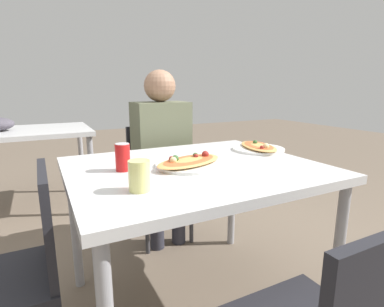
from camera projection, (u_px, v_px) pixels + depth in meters
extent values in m
plane|color=#6B5B4C|center=(194.00, 302.00, 1.61)|extent=(14.00, 14.00, 0.00)
cube|color=silver|center=(195.00, 169.00, 1.45)|extent=(1.17, 0.98, 0.04)
cylinder|color=#99999E|center=(338.00, 256.00, 1.40)|extent=(0.05, 0.05, 0.72)
cylinder|color=#99999E|center=(75.00, 228.00, 1.68)|extent=(0.05, 0.05, 0.72)
cylinder|color=#99999E|center=(232.00, 197.00, 2.15)|extent=(0.05, 0.05, 0.72)
cube|color=black|center=(161.00, 184.00, 2.22)|extent=(0.40, 0.40, 0.04)
cube|color=black|center=(151.00, 151.00, 2.33)|extent=(0.38, 0.03, 0.39)
cylinder|color=#38383D|center=(191.00, 216.00, 2.19)|extent=(0.03, 0.03, 0.41)
cylinder|color=#38383D|center=(147.00, 226.00, 2.04)|extent=(0.03, 0.03, 0.41)
cylinder|color=#38383D|center=(173.00, 201.00, 2.49)|extent=(0.03, 0.03, 0.41)
cylinder|color=#38383D|center=(133.00, 208.00, 2.34)|extent=(0.03, 0.03, 0.41)
cube|color=black|center=(47.00, 220.00, 1.11)|extent=(0.03, 0.38, 0.39)
cylinder|color=#38383D|center=(53.00, 297.00, 1.35)|extent=(0.03, 0.03, 0.41)
cylinder|color=#2D2D38|center=(178.00, 214.00, 2.19)|extent=(0.10, 0.10, 0.45)
cylinder|color=#2D2D38|center=(157.00, 218.00, 2.11)|extent=(0.10, 0.10, 0.45)
cube|color=#60664C|center=(161.00, 143.00, 2.12)|extent=(0.38, 0.25, 0.58)
sphere|color=#997056|center=(160.00, 86.00, 2.04)|extent=(0.22, 0.22, 0.22)
cylinder|color=white|center=(189.00, 165.00, 1.43)|extent=(0.32, 0.32, 0.01)
ellipsoid|color=tan|center=(189.00, 161.00, 1.43)|extent=(0.42, 0.31, 0.02)
ellipsoid|color=#D16033|center=(189.00, 160.00, 1.43)|extent=(0.34, 0.25, 0.01)
sphere|color=#335928|center=(196.00, 155.00, 1.49)|extent=(0.03, 0.03, 0.03)
sphere|color=beige|center=(173.00, 160.00, 1.38)|extent=(0.03, 0.03, 0.03)
sphere|color=maroon|center=(205.00, 154.00, 1.50)|extent=(0.04, 0.04, 0.04)
sphere|color=maroon|center=(196.00, 156.00, 1.48)|extent=(0.02, 0.02, 0.02)
sphere|color=#335928|center=(175.00, 159.00, 1.41)|extent=(0.03, 0.03, 0.03)
sphere|color=maroon|center=(172.00, 159.00, 1.41)|extent=(0.03, 0.03, 0.03)
cylinder|color=red|center=(123.00, 157.00, 1.34)|extent=(0.07, 0.07, 0.12)
cylinder|color=silver|center=(122.00, 144.00, 1.33)|extent=(0.06, 0.06, 0.00)
cylinder|color=#E0DB7F|center=(139.00, 176.00, 1.08)|extent=(0.08, 0.08, 0.11)
cylinder|color=white|center=(258.00, 149.00, 1.79)|extent=(0.31, 0.31, 0.01)
ellipsoid|color=tan|center=(258.00, 146.00, 1.79)|extent=(0.26, 0.38, 0.02)
ellipsoid|color=#D16033|center=(259.00, 145.00, 1.79)|extent=(0.22, 0.31, 0.01)
sphere|color=#335928|center=(255.00, 142.00, 1.83)|extent=(0.03, 0.03, 0.03)
sphere|color=maroon|center=(262.00, 148.00, 1.68)|extent=(0.02, 0.02, 0.02)
sphere|color=beige|center=(266.00, 146.00, 1.70)|extent=(0.04, 0.04, 0.04)
cube|color=silver|center=(24.00, 132.00, 2.65)|extent=(1.10, 0.80, 0.04)
cylinder|color=#99999E|center=(92.00, 176.00, 2.65)|extent=(0.05, 0.05, 0.72)
cylinder|color=#99999E|center=(81.00, 159.00, 3.26)|extent=(0.05, 0.05, 0.72)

